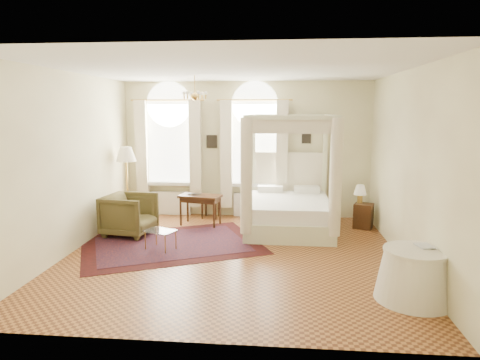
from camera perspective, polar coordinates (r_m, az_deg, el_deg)
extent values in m
plane|color=#A4642F|center=(7.91, -0.91, -9.97)|extent=(6.00, 6.00, 0.00)
plane|color=#FFF8C2|center=(10.50, 0.85, 4.04)|extent=(6.00, 0.00, 6.00)
plane|color=#FFF8C2|center=(4.60, -5.03, -2.78)|extent=(6.00, 0.00, 6.00)
plane|color=#FFF8C2|center=(8.40, -21.74, 2.07)|extent=(0.00, 6.00, 6.00)
plane|color=#FFF8C2|center=(7.80, 21.55, 1.57)|extent=(0.00, 6.00, 6.00)
plane|color=white|center=(7.50, -0.97, 14.57)|extent=(6.00, 6.00, 0.00)
cube|color=white|center=(10.77, -9.32, 4.85)|extent=(1.10, 0.04, 1.90)
cylinder|color=white|center=(10.74, -9.46, 9.91)|extent=(1.10, 0.04, 1.10)
cube|color=white|center=(10.81, -9.31, -0.42)|extent=(1.32, 0.24, 0.08)
cube|color=beige|center=(10.82, -12.95, 3.43)|extent=(0.28, 0.14, 2.60)
cube|color=beige|center=(10.48, -5.97, 3.43)|extent=(0.28, 0.14, 2.60)
cube|color=white|center=(10.92, -9.21, -3.04)|extent=(1.00, 0.12, 0.58)
cube|color=white|center=(10.44, 1.94, 4.83)|extent=(1.10, 0.04, 1.90)
cylinder|color=white|center=(10.41, 1.97, 10.05)|extent=(1.10, 0.04, 1.10)
cube|color=white|center=(10.48, 1.88, -0.61)|extent=(1.32, 0.24, 0.08)
cube|color=beige|center=(10.36, -1.83, 3.41)|extent=(0.28, 0.14, 2.60)
cube|color=beige|center=(10.28, 5.61, 3.32)|extent=(0.28, 0.14, 2.60)
cube|color=white|center=(10.60, 1.87, -3.31)|extent=(1.00, 0.12, 0.58)
cylinder|color=#BD913F|center=(8.81, -6.06, 12.43)|extent=(0.02, 0.02, 0.40)
sphere|color=#BD913F|center=(8.80, -6.03, 11.00)|extent=(0.16, 0.16, 0.16)
sphere|color=beige|center=(8.76, -4.60, 11.49)|extent=(0.07, 0.07, 0.07)
sphere|color=beige|center=(8.97, -5.10, 11.43)|extent=(0.07, 0.07, 0.07)
sphere|color=beige|center=(9.01, -6.50, 11.40)|extent=(0.07, 0.07, 0.07)
sphere|color=beige|center=(8.85, -7.47, 11.42)|extent=(0.07, 0.07, 0.07)
sphere|color=beige|center=(8.64, -7.03, 11.48)|extent=(0.07, 0.07, 0.07)
sphere|color=beige|center=(8.59, -5.56, 11.52)|extent=(0.07, 0.07, 0.07)
cube|color=black|center=(10.55, -3.78, 5.14)|extent=(0.26, 0.03, 0.32)
cube|color=black|center=(10.43, 8.84, 5.55)|extent=(0.22, 0.03, 0.26)
cube|color=beige|center=(9.51, 6.50, -5.49)|extent=(1.83, 2.26, 0.39)
cube|color=white|center=(9.43, 6.54, -3.47)|extent=(1.73, 2.15, 0.30)
cube|color=beige|center=(10.41, 6.48, 0.16)|extent=(1.83, 0.09, 1.29)
cube|color=beige|center=(10.37, 1.81, 1.68)|extent=(0.10, 0.10, 2.47)
cube|color=beige|center=(10.40, 11.19, 1.53)|extent=(0.10, 0.10, 2.47)
cube|color=beige|center=(8.27, 0.86, -0.26)|extent=(0.10, 0.10, 2.47)
cube|color=beige|center=(8.31, 12.62, -0.44)|extent=(0.10, 0.10, 2.47)
cube|color=beige|center=(10.26, 6.63, 8.47)|extent=(1.83, 0.09, 0.09)
cube|color=beige|center=(8.13, 6.92, 8.27)|extent=(1.83, 0.09, 0.09)
cube|color=beige|center=(9.22, 1.42, 8.44)|extent=(0.09, 2.26, 0.09)
cube|color=beige|center=(9.26, 12.08, 8.25)|extent=(0.09, 2.26, 0.09)
cube|color=beige|center=(10.27, 6.62, 7.63)|extent=(1.89, 0.05, 0.30)
cube|color=beige|center=(8.14, 6.90, 7.21)|extent=(1.89, 0.05, 0.30)
cube|color=beige|center=(9.22, 1.41, 7.51)|extent=(0.05, 2.32, 0.30)
cube|color=beige|center=(9.26, 12.05, 7.31)|extent=(0.05, 2.32, 0.30)
cylinder|color=beige|center=(8.25, 0.86, 0.47)|extent=(0.24, 0.24, 2.26)
cylinder|color=beige|center=(8.29, 12.65, 0.29)|extent=(0.24, 0.24, 2.26)
cube|color=#331F0E|center=(9.96, 16.13, -4.62)|extent=(0.49, 0.47, 0.56)
cylinder|color=#BD913F|center=(9.95, 15.69, -2.38)|extent=(0.12, 0.12, 0.20)
cone|color=beige|center=(9.91, 15.74, -1.25)|extent=(0.28, 0.28, 0.22)
cube|color=#331F0E|center=(9.79, -5.33, -2.17)|extent=(1.02, 0.68, 0.06)
cube|color=#331F0E|center=(9.81, -5.32, -2.65)|extent=(0.91, 0.57, 0.09)
cylinder|color=#331F0E|center=(10.20, -7.00, -3.72)|extent=(0.05, 0.05, 0.65)
cylinder|color=#331F0E|center=(9.88, -2.68, -4.08)|extent=(0.05, 0.05, 0.65)
cylinder|color=#331F0E|center=(9.87, -7.92, -4.17)|extent=(0.05, 0.05, 0.65)
cylinder|color=#331F0E|center=(9.55, -3.49, -4.57)|extent=(0.05, 0.05, 0.65)
imported|color=black|center=(9.89, -6.06, -1.83)|extent=(0.34, 0.24, 0.03)
cube|color=#43381D|center=(10.48, -3.95, -2.53)|extent=(0.49, 0.49, 0.09)
cylinder|color=#331F0E|center=(10.42, -5.06, -4.05)|extent=(0.04, 0.04, 0.42)
cylinder|color=#331F0E|center=(10.34, -3.28, -4.14)|extent=(0.04, 0.04, 0.42)
cylinder|color=#331F0E|center=(10.74, -4.57, -3.65)|extent=(0.04, 0.04, 0.42)
cylinder|color=#331F0E|center=(10.65, -2.84, -3.74)|extent=(0.04, 0.04, 0.42)
imported|color=#443B1D|center=(9.32, -14.53, -4.49)|extent=(1.09, 1.07, 0.88)
cube|color=silver|center=(8.23, -10.58, -6.67)|extent=(0.66, 0.58, 0.02)
cylinder|color=#BD913F|center=(8.32, -12.51, -7.88)|extent=(0.02, 0.02, 0.37)
cylinder|color=#BD913F|center=(8.02, -9.94, -8.45)|extent=(0.02, 0.02, 0.37)
cylinder|color=#BD913F|center=(8.55, -11.10, -7.38)|extent=(0.02, 0.02, 0.37)
cylinder|color=#BD913F|center=(8.25, -8.55, -7.91)|extent=(0.02, 0.02, 0.37)
cylinder|color=#BD913F|center=(10.44, -14.60, -5.41)|extent=(0.31, 0.31, 0.03)
cylinder|color=#BD913F|center=(10.28, -14.78, -1.27)|extent=(0.04, 0.04, 1.56)
cone|color=beige|center=(10.16, -14.97, 3.35)|extent=(0.46, 0.46, 0.33)
cube|color=#410F0F|center=(8.60, -9.12, -8.48)|extent=(4.05, 3.59, 0.01)
cube|color=black|center=(8.59, -9.12, -8.44)|extent=(3.35, 2.89, 0.01)
cone|color=white|center=(6.52, 22.24, -11.76)|extent=(1.07, 1.07, 0.69)
cylinder|color=white|center=(6.40, 22.44, -8.72)|extent=(0.87, 0.87, 0.04)
imported|color=black|center=(6.50, 22.62, -8.16)|extent=(0.25, 0.30, 0.03)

